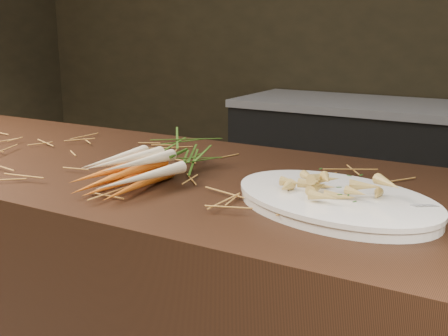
# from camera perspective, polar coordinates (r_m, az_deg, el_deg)

# --- Properties ---
(main_counter) EXTENTS (2.40, 0.70, 0.90)m
(main_counter) POSITION_cam_1_polar(r_m,az_deg,el_deg) (1.57, -10.03, -15.62)
(main_counter) COLOR black
(main_counter) RESTS_ON ground
(back_counter) EXTENTS (1.82, 0.62, 0.84)m
(back_counter) POSITION_cam_1_polar(r_m,az_deg,el_deg) (3.07, 18.04, -1.64)
(back_counter) COLOR black
(back_counter) RESTS_ON ground
(straw_bedding) EXTENTS (1.40, 0.60, 0.02)m
(straw_bedding) POSITION_cam_1_polar(r_m,az_deg,el_deg) (1.40, -10.83, 0.95)
(straw_bedding) COLOR olive
(straw_bedding) RESTS_ON main_counter
(root_veg_bunch) EXTENTS (0.16, 0.44, 0.08)m
(root_veg_bunch) POSITION_cam_1_polar(r_m,az_deg,el_deg) (1.24, -6.49, 0.92)
(root_veg_bunch) COLOR orange
(root_veg_bunch) RESTS_ON main_counter
(serving_platter) EXTENTS (0.47, 0.38, 0.02)m
(serving_platter) POSITION_cam_1_polar(r_m,az_deg,el_deg) (1.05, 11.20, -3.45)
(serving_platter) COLOR white
(serving_platter) RESTS_ON main_counter
(roasted_veg_heap) EXTENTS (0.23, 0.20, 0.05)m
(roasted_veg_heap) POSITION_cam_1_polar(r_m,az_deg,el_deg) (1.04, 11.29, -1.69)
(roasted_veg_heap) COLOR #B99640
(roasted_veg_heap) RESTS_ON serving_platter
(serving_fork) EXTENTS (0.14, 0.09, 0.00)m
(serving_fork) POSITION_cam_1_polar(r_m,az_deg,el_deg) (0.95, 17.43, -4.84)
(serving_fork) COLOR silver
(serving_fork) RESTS_ON serving_platter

